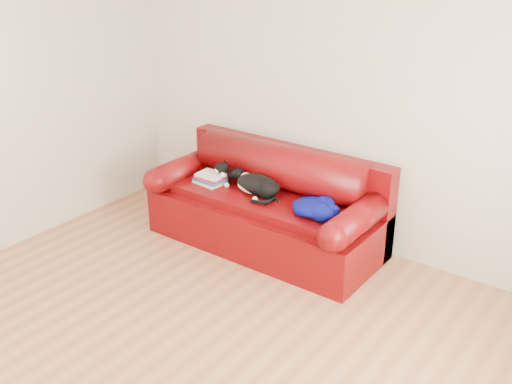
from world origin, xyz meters
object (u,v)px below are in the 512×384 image
Objects in this scene: book_stack at (211,178)px; blanket at (315,207)px; cat at (257,185)px; sofa_base at (265,220)px.

blanket is (1.12, 0.01, 0.01)m from book_stack.
cat is at bearing 176.44° from blanket.
cat is 0.63m from blanket.
sofa_base is 0.65m from blanket.
sofa_base is 7.26× the size of book_stack.
sofa_base is 0.64m from book_stack.
blanket is at bearing 19.78° from cat.
cat is at bearing 6.12° from book_stack.
blanket reaches higher than book_stack.
blanket reaches higher than sofa_base.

